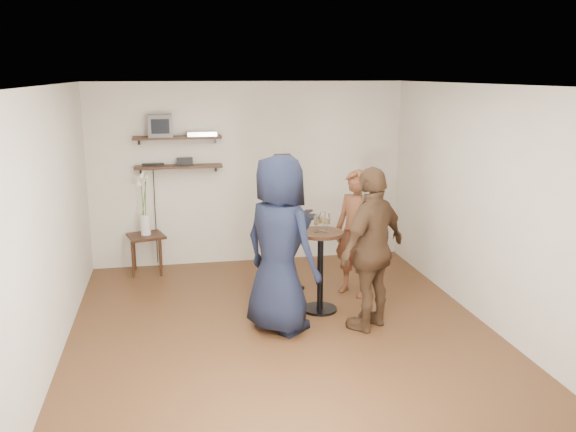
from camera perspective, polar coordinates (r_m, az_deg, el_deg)
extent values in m
cube|color=#492A17|center=(6.79, -0.70, -10.50)|extent=(4.50, 5.00, 0.04)
cube|color=white|center=(6.21, -0.77, 12.38)|extent=(4.50, 5.00, 0.04)
cube|color=silver|center=(8.82, -3.66, 4.01)|extent=(4.50, 0.04, 2.60)
cube|color=silver|center=(4.02, 5.74, -7.45)|extent=(4.50, 0.04, 2.60)
cube|color=silver|center=(6.38, -21.22, -0.47)|extent=(0.04, 5.00, 2.60)
cube|color=silver|center=(7.12, 17.54, 1.18)|extent=(0.04, 5.00, 2.60)
cube|color=black|center=(8.53, -10.31, 7.24)|extent=(1.20, 0.25, 0.04)
cube|color=black|center=(8.58, -10.20, 4.58)|extent=(1.20, 0.25, 0.04)
cube|color=#59595B|center=(8.52, -11.86, 8.29)|extent=(0.32, 0.30, 0.30)
cube|color=silver|center=(8.54, -8.08, 7.64)|extent=(0.40, 0.24, 0.06)
cube|color=black|center=(8.57, -9.64, 5.05)|extent=(0.22, 0.10, 0.10)
cube|color=black|center=(8.63, -12.52, 4.74)|extent=(0.30, 0.05, 0.03)
cube|color=black|center=(8.60, -13.14, -1.83)|extent=(0.57, 0.57, 0.04)
cylinder|color=black|center=(8.51, -14.31, -3.97)|extent=(0.04, 0.04, 0.51)
cylinder|color=black|center=(8.49, -11.85, -3.87)|extent=(0.04, 0.04, 0.51)
cylinder|color=black|center=(8.86, -14.18, -3.28)|extent=(0.04, 0.04, 0.51)
cylinder|color=black|center=(8.84, -11.83, -3.19)|extent=(0.04, 0.04, 0.51)
cylinder|color=white|center=(8.56, -13.19, -0.81)|extent=(0.13, 0.13, 0.28)
cylinder|color=#31631C|center=(8.50, -13.43, 1.06)|extent=(0.01, 0.07, 0.51)
cone|color=white|center=(8.44, -13.81, 3.13)|extent=(0.07, 0.08, 0.11)
cylinder|color=#31631C|center=(8.50, -13.20, 1.27)|extent=(0.03, 0.05, 0.57)
cone|color=white|center=(8.46, -13.12, 3.58)|extent=(0.10, 0.11, 0.12)
cylinder|color=#31631C|center=(8.47, -13.32, 1.42)|extent=(0.09, 0.08, 0.62)
cone|color=white|center=(8.37, -13.46, 3.86)|extent=(0.12, 0.12, 0.12)
cylinder|color=black|center=(6.94, 3.08, -1.62)|extent=(0.52, 0.52, 0.04)
cylinder|color=black|center=(7.07, 3.04, -5.24)|extent=(0.07, 0.07, 0.88)
cylinder|color=black|center=(7.23, 2.99, -8.68)|extent=(0.40, 0.40, 0.03)
cylinder|color=silver|center=(6.91, 2.69, -1.50)|extent=(0.06, 0.06, 0.00)
cylinder|color=silver|center=(6.90, 2.69, -1.15)|extent=(0.01, 0.01, 0.08)
cylinder|color=silver|center=(6.87, 2.70, -0.41)|extent=(0.06, 0.06, 0.10)
cylinder|color=#F1BC63|center=(6.88, 2.70, -0.58)|extent=(0.06, 0.06, 0.06)
cylinder|color=silver|center=(6.91, 3.66, -1.51)|extent=(0.06, 0.06, 0.00)
cylinder|color=silver|center=(6.89, 3.66, -1.11)|extent=(0.01, 0.01, 0.10)
cylinder|color=silver|center=(6.87, 3.67, -0.24)|extent=(0.07, 0.07, 0.12)
cylinder|color=#F1BC63|center=(6.87, 3.67, -0.44)|extent=(0.07, 0.07, 0.06)
cylinder|color=silver|center=(6.98, 2.88, -1.34)|extent=(0.06, 0.06, 0.00)
cylinder|color=silver|center=(6.97, 2.89, -0.99)|extent=(0.01, 0.01, 0.08)
cylinder|color=silver|center=(6.95, 2.90, -0.26)|extent=(0.06, 0.06, 0.10)
cylinder|color=#F1BC63|center=(6.96, 2.89, -0.43)|extent=(0.06, 0.06, 0.06)
cylinder|color=silver|center=(6.96, 3.30, -1.39)|extent=(0.06, 0.06, 0.00)
cylinder|color=silver|center=(6.95, 3.30, -0.99)|extent=(0.01, 0.01, 0.10)
cylinder|color=silver|center=(6.92, 3.31, -0.12)|extent=(0.07, 0.07, 0.12)
cylinder|color=#F1BC63|center=(6.93, 3.31, -0.32)|extent=(0.07, 0.07, 0.06)
imported|color=maroon|center=(7.54, 6.32, -1.63)|extent=(0.65, 0.68, 1.58)
imported|color=black|center=(7.51, -0.17, -0.85)|extent=(1.05, 0.95, 1.77)
imported|color=black|center=(6.41, -0.80, -2.70)|extent=(1.05, 1.11, 1.91)
imported|color=#49301F|center=(6.55, 7.91, -3.09)|extent=(1.09, 0.97, 1.77)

